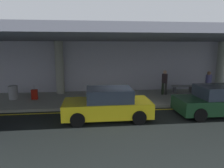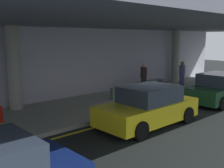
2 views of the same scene
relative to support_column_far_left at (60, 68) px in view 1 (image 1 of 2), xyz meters
The scene contains 15 objects.
ground_plane 6.49m from the support_column_far_left, 49.69° to the right, with size 60.00×60.00×0.00m, color black.
sidewalk 4.71m from the support_column_far_left, 21.98° to the right, with size 26.00×4.20×0.15m, color gray.
lane_stripe_yellow 6.01m from the support_column_far_left, 45.21° to the right, with size 26.00×0.14×0.01m, color yellow.
support_column_far_left is the anchor object (origin of this frame).
support_column_left_mid 12.00m from the support_column_far_left, ahead, with size 0.58×0.58×3.65m, color gray.
ceiling_overhang 4.94m from the support_column_far_left, 27.86° to the right, with size 28.00×13.20×0.30m, color slate.
terminal_back_wall 4.05m from the support_column_far_left, ahead, with size 26.00×0.30×3.80m, color #AFAFBF.
car_dark_green 10.00m from the support_column_far_left, 31.28° to the right, with size 4.10×1.92×1.50m.
car_yellow_taxi 6.06m from the support_column_far_left, 60.60° to the right, with size 4.10×1.92×1.50m.
traveler_with_luggage 7.33m from the support_column_far_left, ahead, with size 0.38×0.38×1.68m.
person_waiting_for_ride 10.12m from the support_column_far_left, 11.39° to the right, with size 0.38×0.38×1.68m.
suitcase_upright_primary 4.97m from the support_column_far_left, 19.25° to the right, with size 0.36×0.22×0.90m.
suitcase_upright_secondary 2.58m from the support_column_far_left, 132.04° to the right, with size 0.36×0.22×0.90m.
bench_metal 8.92m from the support_column_far_left, ahead, with size 1.60×0.50×0.48m.
trash_bin_steel 3.36m from the support_column_far_left, 153.41° to the right, with size 0.56×0.56×0.85m, color gray.
Camera 1 is at (-1.90, -9.68, 3.40)m, focal length 32.46 mm.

